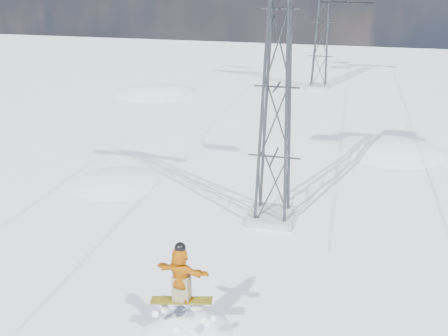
{
  "coord_description": "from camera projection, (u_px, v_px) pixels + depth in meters",
  "views": [
    {
      "loc": [
        3.38,
        -10.08,
        9.51
      ],
      "look_at": [
        -0.13,
        3.73,
        3.83
      ],
      "focal_mm": 40.0,
      "sensor_mm": 36.0,
      "label": 1
    }
  ],
  "objects": [
    {
      "name": "snow_terrain",
      "position": [
        221.0,
        245.0,
        37.13
      ],
      "size": [
        39.0,
        37.0,
        22.0
      ],
      "color": "white",
      "rests_on": "ground"
    },
    {
      "name": "lift_tower_far",
      "position": [
        323.0,
        23.0,
        40.88
      ],
      "size": [
        5.2,
        1.8,
        11.43
      ],
      "color": "#999999",
      "rests_on": "ground"
    },
    {
      "name": "lift_tower_near",
      "position": [
        277.0,
        88.0,
        18.37
      ],
      "size": [
        5.2,
        1.8,
        11.43
      ],
      "color": "#999999",
      "rests_on": "ground"
    }
  ]
}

